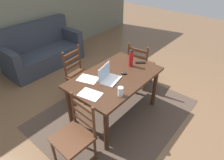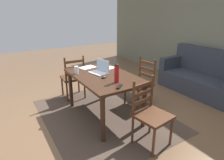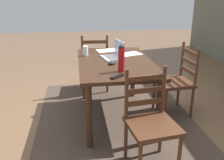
{
  "view_description": "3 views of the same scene",
  "coord_description": "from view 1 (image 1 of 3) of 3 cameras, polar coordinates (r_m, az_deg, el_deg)",
  "views": [
    {
      "loc": [
        -1.97,
        -1.59,
        2.4
      ],
      "look_at": [
        -0.04,
        0.02,
        0.71
      ],
      "focal_mm": 31.56,
      "sensor_mm": 36.0,
      "label": 1
    },
    {
      "loc": [
        2.73,
        -1.51,
        1.82
      ],
      "look_at": [
        0.03,
        0.15,
        0.67
      ],
      "focal_mm": 31.02,
      "sensor_mm": 36.0,
      "label": 2
    },
    {
      "loc": [
        3.01,
        -0.47,
        1.65
      ],
      "look_at": [
        0.1,
        -0.06,
        0.57
      ],
      "focal_mm": 40.7,
      "sensor_mm": 36.0,
      "label": 3
    }
  ],
  "objects": [
    {
      "name": "paper_stack_left",
      "position": [
        2.96,
        -6.98,
        0.31
      ],
      "size": [
        0.29,
        0.35,
        0.0
      ],
      "primitive_type": "cube",
      "rotation": [
        0.0,
        0.0,
        0.32
      ],
      "color": "white",
      "rests_on": "dining_table"
    },
    {
      "name": "tv_remote",
      "position": [
        3.39,
        8.21,
        5.03
      ],
      "size": [
        0.14,
        0.16,
        0.02
      ],
      "primitive_type": "cube",
      "rotation": [
        0.0,
        0.0,
        0.68
      ],
      "color": "black",
      "rests_on": "dining_table"
    },
    {
      "name": "area_rug",
      "position": [
        3.49,
        0.76,
        -9.59
      ],
      "size": [
        2.54,
        2.01,
        0.01
      ],
      "primitive_type": "cube",
      "color": "#47382D",
      "rests_on": "ground"
    },
    {
      "name": "wall_back",
      "position": [
        5.03,
        -27.31,
        18.32
      ],
      "size": [
        8.0,
        0.12,
        2.7
      ],
      "primitive_type": "cube",
      "color": "#6B6D5B",
      "rests_on": "ground"
    },
    {
      "name": "chair_left_near",
      "position": [
        2.58,
        -10.68,
        -15.64
      ],
      "size": [
        0.46,
        0.46,
        0.95
      ],
      "color": "#4C2B19",
      "rests_on": "ground"
    },
    {
      "name": "laptop",
      "position": [
        2.89,
        -1.23,
        1.05
      ],
      "size": [
        0.36,
        0.28,
        0.23
      ],
      "color": "silver",
      "rests_on": "dining_table"
    },
    {
      "name": "couch",
      "position": [
        5.04,
        -19.58,
        7.87
      ],
      "size": [
        1.8,
        0.8,
        1.0
      ],
      "color": "#2D333D",
      "rests_on": "ground"
    },
    {
      "name": "paper_stack_right",
      "position": [
        2.65,
        -6.35,
        -4.11
      ],
      "size": [
        0.27,
        0.33,
        0.0
      ],
      "primitive_type": "cube",
      "rotation": [
        0.0,
        0.0,
        0.2
      ],
      "color": "white",
      "rests_on": "dining_table"
    },
    {
      "name": "computer_mouse",
      "position": [
        3.06,
        3.41,
        2.05
      ],
      "size": [
        0.09,
        0.11,
        0.03
      ],
      "primitive_type": "ellipsoid",
      "rotation": [
        0.0,
        0.0,
        0.32
      ],
      "color": "black",
      "rests_on": "dining_table"
    },
    {
      "name": "ground_plane",
      "position": [
        3.49,
        0.76,
        -9.62
      ],
      "size": [
        14.0,
        14.0,
        0.0
      ],
      "primitive_type": "plane",
      "color": "brown"
    },
    {
      "name": "chair_right_far",
      "position": [
        3.97,
        8.1,
        4.26
      ],
      "size": [
        0.49,
        0.49,
        0.95
      ],
      "color": "#4C2B19",
      "rests_on": "ground"
    },
    {
      "name": "water_bottle",
      "position": [
        3.22,
        5.6,
        6.45
      ],
      "size": [
        0.07,
        0.07,
        0.3
      ],
      "color": "#A81419",
      "rests_on": "dining_table"
    },
    {
      "name": "chair_far_head",
      "position": [
        3.67,
        -9.28,
        1.49
      ],
      "size": [
        0.48,
        0.48,
        0.95
      ],
      "color": "#4C2B19",
      "rests_on": "ground"
    },
    {
      "name": "dining_table",
      "position": [
        3.07,
        0.85,
        -0.46
      ],
      "size": [
        1.44,
        0.91,
        0.78
      ],
      "color": "#382114",
      "rests_on": "ground"
    },
    {
      "name": "drinking_glass",
      "position": [
        2.58,
        2.48,
        -3.34
      ],
      "size": [
        0.07,
        0.07,
        0.13
      ],
      "primitive_type": "cylinder",
      "color": "silver",
      "rests_on": "dining_table"
    }
  ]
}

